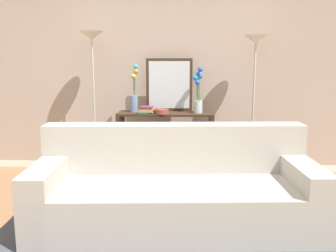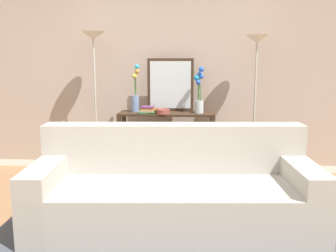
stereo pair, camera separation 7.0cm
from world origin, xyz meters
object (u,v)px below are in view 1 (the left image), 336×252
floor_lamp_right (255,67)px  book_row_under_console (138,172)px  console_table (166,134)px  vase_tall_flowers (134,96)px  wall_mirror (169,85)px  vase_short_flowers (198,94)px  fruit_bowl (162,111)px  book_stack (147,110)px  couch (175,191)px  floor_lamp_left (93,64)px

floor_lamp_right → book_row_under_console: size_ratio=6.79×
console_table → vase_tall_flowers: vase_tall_flowers is taller
wall_mirror → vase_short_flowers: bearing=-24.0°
book_row_under_console → vase_short_flowers: bearing=-0.9°
fruit_bowl → book_stack: size_ratio=0.89×
vase_short_flowers → fruit_bowl: (-0.44, -0.10, -0.20)m
couch → wall_mirror: wall_mirror is taller
console_table → vase_tall_flowers: size_ratio=2.01×
floor_lamp_right → fruit_bowl: bearing=-174.4°
floor_lamp_right → book_stack: floor_lamp_right is taller
couch → vase_tall_flowers: bearing=112.3°
floor_lamp_right → vase_tall_flowers: 1.52m
couch → floor_lamp_right: 1.96m
book_stack → vase_short_flowers: bearing=8.0°
floor_lamp_right → console_table: bearing=179.9°
fruit_bowl → couch: bearing=-80.3°
vase_tall_flowers → floor_lamp_left: bearing=-175.2°
fruit_bowl → vase_tall_flowers: bearing=157.0°
console_table → floor_lamp_right: floor_lamp_right is taller
couch → fruit_bowl: 1.38m
couch → vase_tall_flowers: vase_tall_flowers is taller
floor_lamp_left → book_row_under_console: 1.49m
wall_mirror → book_row_under_console: size_ratio=2.54×
vase_tall_flowers → fruit_bowl: bearing=-23.0°
console_table → fruit_bowl: (-0.04, -0.11, 0.30)m
couch → book_stack: book_stack is taller
vase_tall_flowers → book_stack: vase_tall_flowers is taller
vase_short_flowers → fruit_bowl: 0.50m
floor_lamp_left → vase_tall_flowers: (0.50, 0.04, -0.40)m
console_table → floor_lamp_left: 1.25m
vase_tall_flowers → book_stack: bearing=-38.2°
wall_mirror → vase_short_flowers: 0.41m
couch → fruit_bowl: bearing=99.7°
wall_mirror → vase_short_flowers: wall_mirror is taller
floor_lamp_left → fruit_bowl: (0.86, -0.11, -0.57)m
floor_lamp_left → book_row_under_console: size_ratio=6.99×
console_table → vase_short_flowers: size_ratio=2.10×
vase_short_flowers → book_stack: 0.66m
floor_lamp_right → vase_tall_flowers: (-1.47, 0.04, -0.36)m
couch → book_stack: (-0.40, 1.26, 0.57)m
couch → wall_mirror: bearing=95.2°
couch → console_table: bearing=97.3°
book_stack → floor_lamp_right: bearing=4.2°
book_row_under_console → console_table: bearing=-0.0°
floor_lamp_left → vase_short_flowers: 1.35m
console_table → floor_lamp_right: 1.36m
couch → vase_short_flowers: 1.56m
book_row_under_console → couch: bearing=-68.7°
console_table → book_stack: size_ratio=6.11×
console_table → floor_lamp_right: (1.08, -0.00, 0.83)m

